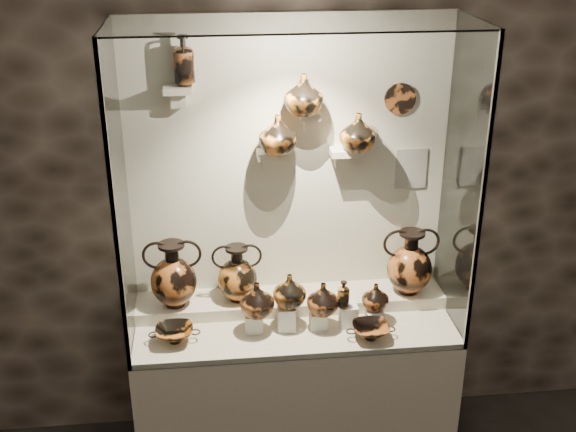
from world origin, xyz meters
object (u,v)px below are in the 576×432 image
object	(u,v)px
amphora_left	(173,274)
lekythos_small	(343,293)
ovoid_vase_c	(358,132)
jug_e	(375,296)
kylix_right	(371,330)
lekythos_tall	(184,58)
amphora_mid	(237,273)
amphora_right	(410,262)
ovoid_vase_b	(304,94)
kylix_left	(174,333)
jug_a	(257,299)
ovoid_vase_a	(278,134)
jug_b	(290,290)
jug_c	(323,298)

from	to	relation	value
amphora_left	lekythos_small	size ratio (longest dim) A/B	2.15
lekythos_small	ovoid_vase_c	xyz separation A→B (m)	(0.10, 0.26, 0.78)
jug_e	kylix_right	bearing A→B (deg)	-99.14
lekythos_tall	lekythos_small	bearing A→B (deg)	-7.10
amphora_mid	lekythos_tall	distance (m)	1.17
amphora_mid	amphora_right	world-z (taller)	amphora_right
kylix_right	ovoid_vase_b	bearing A→B (deg)	131.44
lekythos_small	kylix_right	size ratio (longest dim) A/B	0.71
kylix_left	ovoid_vase_c	distance (m)	1.38
amphora_right	lekythos_tall	distance (m)	1.62
amphora_right	jug_a	xyz separation A→B (m)	(-0.85, -0.20, -0.06)
kylix_right	lekythos_tall	distance (m)	1.65
kylix_right	lekythos_small	bearing A→B (deg)	137.92
lekythos_small	ovoid_vase_c	bearing A→B (deg)	67.38
lekythos_small	ovoid_vase_a	size ratio (longest dim) A/B	0.85
amphora_left	ovoid_vase_b	bearing A→B (deg)	-7.60
amphora_left	lekythos_small	bearing A→B (deg)	-25.02
kylix_left	jug_e	bearing A→B (deg)	-19.90
kylix_right	ovoid_vase_c	size ratio (longest dim) A/B	1.23
kylix_right	ovoid_vase_a	world-z (taller)	ovoid_vase_a
amphora_left	lekythos_small	world-z (taller)	amphora_left
amphora_right	jug_e	world-z (taller)	amphora_right
ovoid_vase_c	lekythos_small	bearing A→B (deg)	-89.55
amphora_mid	ovoid_vase_a	bearing A→B (deg)	-6.20
ovoid_vase_c	jug_e	bearing A→B (deg)	-49.82
amphora_right	jug_b	bearing A→B (deg)	-167.85
jug_e	amphora_right	bearing A→B (deg)	48.15
amphora_mid	jug_a	size ratio (longest dim) A/B	1.70
jug_b	lekythos_tall	xyz separation A→B (m)	(-0.48, 0.27, 1.15)
jug_c	ovoid_vase_b	distance (m)	1.05
amphora_right	jug_a	size ratio (longest dim) A/B	1.97
lekythos_small	lekythos_tall	distance (m)	1.42
jug_b	jug_c	size ratio (longest dim) A/B	1.02
amphora_right	kylix_left	distance (m)	1.32
amphora_left	jug_e	size ratio (longest dim) A/B	2.47
jug_a	jug_c	size ratio (longest dim) A/B	1.06
amphora_right	lekythos_small	bearing A→B (deg)	-155.29
kylix_left	lekythos_tall	size ratio (longest dim) A/B	0.92
jug_b	jug_c	distance (m)	0.18
kylix_right	amphora_left	bearing A→B (deg)	164.14
jug_c	kylix_left	bearing A→B (deg)	-165.24
amphora_right	jug_a	world-z (taller)	amphora_right
amphora_right	jug_b	world-z (taller)	amphora_right
jug_b	lekythos_tall	size ratio (longest dim) A/B	0.67
jug_e	lekythos_small	distance (m)	0.19
jug_c	kylix_left	size ratio (longest dim) A/B	0.71
amphora_left	amphora_right	xyz separation A→B (m)	(1.28, -0.00, 0.00)
amphora_left	kylix_left	bearing A→B (deg)	-101.27
amphora_mid	ovoid_vase_a	size ratio (longest dim) A/B	1.59
lekythos_small	ovoid_vase_b	bearing A→B (deg)	123.41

